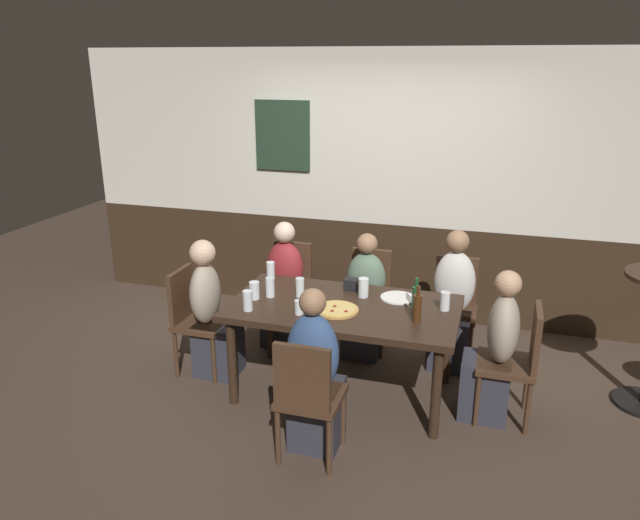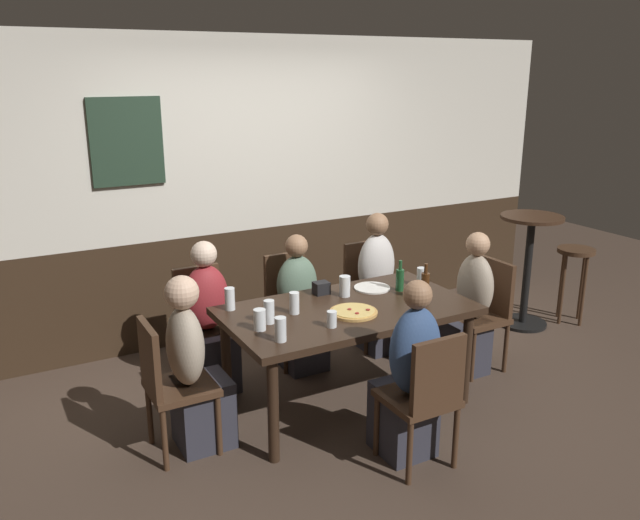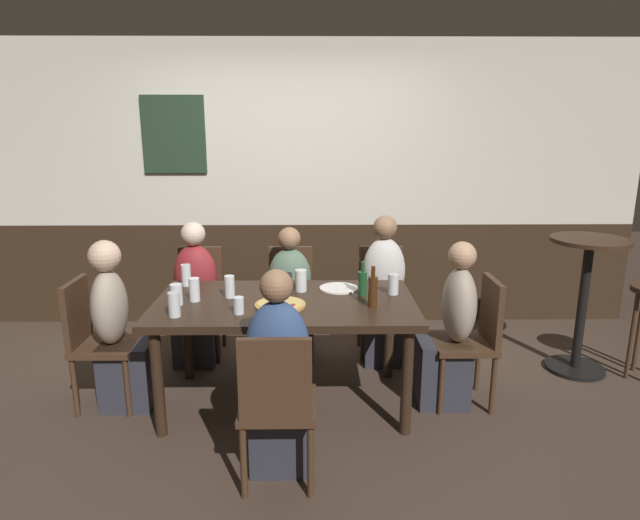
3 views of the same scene
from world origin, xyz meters
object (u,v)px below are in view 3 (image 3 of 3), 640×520
person_head_east (450,337)px  beer_glass_tall (230,288)px  chair_mid_near (277,401)px  chair_head_west (95,336)px  dining_table (285,312)px  plate_white_large (339,288)px  chair_left_far (200,295)px  person_mid_far (290,306)px  side_bar_table (584,294)px  person_right_far (384,300)px  pizza (280,305)px  chair_right_far (381,294)px  beer_bottle_brown (373,291)px  person_head_west (119,337)px  person_left_far (196,304)px  condiment_caddy (284,280)px  tumbler_short (393,285)px  chair_mid_far (291,295)px  chair_head_east (474,334)px  tumbler_water (174,306)px  beer_glass_half (194,291)px  pint_glass_pale (239,307)px  highball_clear (301,282)px  pint_glass_stout (186,276)px  person_mid_near (279,388)px  pint_glass_amber (176,296)px

person_head_east → beer_glass_tall: bearing=177.1°
chair_mid_near → chair_head_west: (-1.27, 0.89, 0.00)m
dining_table → plate_white_large: (0.37, 0.25, 0.08)m
chair_left_far → person_mid_far: (0.75, -0.17, -0.04)m
beer_glass_tall → side_bar_table: side_bar_table is taller
person_right_far → pizza: size_ratio=3.63×
chair_right_far → beer_bottle_brown: (-0.19, -1.02, 0.35)m
person_head_west → person_mid_far: bearing=33.1°
chair_right_far → person_left_far: person_left_far is taller
beer_glass_tall → condiment_caddy: bearing=36.5°
pizza → plate_white_large: (0.39, 0.37, -0.01)m
person_right_far → tumbler_short: bearing=-91.9°
chair_mid_far → chair_left_far: size_ratio=1.00×
chair_mid_far → chair_head_west: size_ratio=1.00×
chair_head_east → chair_mid_far: size_ratio=1.00×
chair_head_west → tumbler_water: tumbler_water is taller
beer_glass_tall → person_right_far: bearing=30.1°
chair_right_far → beer_bottle_brown: size_ratio=3.31×
chair_left_far → beer_glass_half: size_ratio=5.69×
pint_glass_pale → side_bar_table: side_bar_table is taller
condiment_caddy → chair_right_far: bearing=35.6°
person_right_far → highball_clear: bearing=-141.4°
chair_mid_near → chair_head_east: bearing=34.9°
chair_head_west → beer_glass_half: bearing=-0.2°
person_mid_far → beer_glass_tall: 0.83m
chair_mid_far → chair_left_far: (-0.75, 0.00, 0.00)m
chair_head_east → beer_bottle_brown: bearing=-169.6°
tumbler_water → pint_glass_stout: size_ratio=0.98×
pint_glass_pale → dining_table: bearing=43.0°
pizza → beer_bottle_brown: beer_bottle_brown is taller
person_right_far → tumbler_short: (-0.02, -0.60, 0.31)m
pizza → condiment_caddy: bearing=89.9°
chair_mid_near → pizza: bearing=91.8°
chair_mid_far → side_bar_table: size_ratio=0.84×
chair_mid_near → side_bar_table: (2.23, 1.37, 0.12)m
beer_bottle_brown → person_head_west: bearing=175.6°
chair_mid_far → person_mid_near: (-0.00, -1.61, -0.01)m
highball_clear → beer_glass_half: (-0.69, -0.21, 0.00)m
person_mid_far → person_head_west: person_head_west is taller
person_head_east → beer_glass_tall: person_head_east is taller
chair_head_east → side_bar_table: side_bar_table is taller
person_mid_far → pizza: size_ratio=3.34×
chair_head_west → pint_glass_pale: 1.07m
person_head_west → side_bar_table: 3.38m
pint_glass_amber → chair_mid_far: bearing=54.4°
person_right_far → side_bar_table: bearing=-9.3°
beer_glass_tall → plate_white_large: bearing=13.4°
dining_table → person_left_far: (-0.75, 0.72, -0.19)m
chair_mid_far → beer_glass_tall: size_ratio=5.90×
person_mid_near → beer_glass_half: bearing=129.3°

